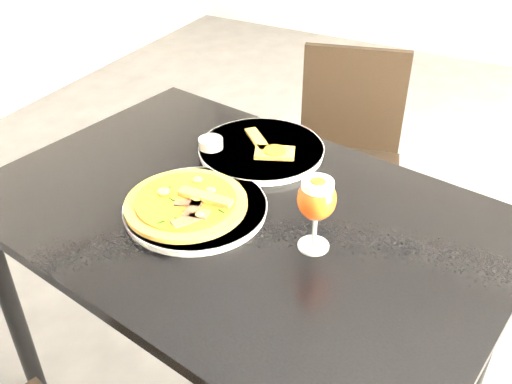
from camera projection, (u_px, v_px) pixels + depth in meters
The scene contains 9 objects.
dining_table at pixel (239, 240), 1.36m from camera, with size 1.31×0.98×0.75m.
chair_far at pixel (346, 159), 2.06m from camera, with size 0.47×0.47×0.83m.
plate_main at pixel (195, 208), 1.30m from camera, with size 0.32×0.32×0.02m, color white.
pizza at pixel (187, 202), 1.29m from camera, with size 0.28×0.28×0.03m.
plate_second at pixel (261, 150), 1.52m from camera, with size 0.33×0.33×0.02m, color white.
crust_scraps at pixel (269, 148), 1.49m from camera, with size 0.19×0.14×0.01m.
loose_crust at pixel (229, 165), 1.46m from camera, with size 0.10×0.02×0.01m, color #A16A27.
sauce_cup at pixel (211, 145), 1.50m from camera, with size 0.06×0.06×0.04m.
beer_glass at pixel (317, 200), 1.13m from camera, with size 0.08×0.08×0.17m.
Camera 1 is at (0.23, -1.18, 1.52)m, focal length 40.00 mm.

